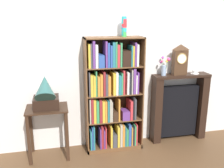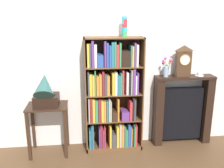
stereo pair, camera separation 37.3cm
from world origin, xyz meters
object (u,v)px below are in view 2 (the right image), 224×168
object	(u,v)px
bookshelf	(112,97)
mantel_clock	(183,61)
fireplace_mantel	(182,110)
side_table_left	(48,118)
teacup_with_saucer	(200,74)
gramophone	(45,91)
flower_vase	(167,68)
cup_stack	(125,27)

from	to	relation	value
bookshelf	mantel_clock	xyz separation A→B (m)	(1.09, 0.05, 0.52)
bookshelf	fireplace_mantel	xyz separation A→B (m)	(1.13, 0.07, -0.28)
side_table_left	teacup_with_saucer	bearing A→B (deg)	2.35
gramophone	bookshelf	bearing A→B (deg)	6.22
bookshelf	flower_vase	distance (m)	0.94
bookshelf	teacup_with_saucer	size ratio (longest dim) A/B	12.98
gramophone	teacup_with_saucer	size ratio (longest dim) A/B	4.14
teacup_with_saucer	cup_stack	bearing A→B (deg)	-178.94
mantel_clock	cup_stack	bearing A→B (deg)	-178.77
side_table_left	teacup_with_saucer	xyz separation A→B (m)	(2.33, 0.10, 0.58)
gramophone	teacup_with_saucer	xyz separation A→B (m)	(2.33, 0.16, 0.15)
bookshelf	teacup_with_saucer	world-z (taller)	bookshelf
bookshelf	fireplace_mantel	bearing A→B (deg)	3.61
cup_stack	flower_vase	xyz separation A→B (m)	(0.66, 0.02, -0.61)
bookshelf	gramophone	size ratio (longest dim) A/B	3.14
bookshelf	mantel_clock	world-z (taller)	bookshelf
fireplace_mantel	flower_vase	size ratio (longest dim) A/B	3.79
cup_stack	gramophone	world-z (taller)	cup_stack
bookshelf	fireplace_mantel	distance (m)	1.17
mantel_clock	flower_vase	distance (m)	0.27
gramophone	flower_vase	size ratio (longest dim) A/B	1.87
teacup_with_saucer	side_table_left	bearing A→B (deg)	-177.65
mantel_clock	fireplace_mantel	bearing A→B (deg)	23.24
bookshelf	teacup_with_saucer	distance (m)	1.40
mantel_clock	teacup_with_saucer	distance (m)	0.35
gramophone	fireplace_mantel	size ratio (longest dim) A/B	0.49
fireplace_mantel	side_table_left	bearing A→B (deg)	-176.90
cup_stack	gramophone	distance (m)	1.44
cup_stack	flower_vase	size ratio (longest dim) A/B	0.96
side_table_left	fireplace_mantel	world-z (taller)	fireplace_mantel
cup_stack	mantel_clock	world-z (taller)	cup_stack
teacup_with_saucer	fireplace_mantel	bearing A→B (deg)	175.52
cup_stack	teacup_with_saucer	world-z (taller)	cup_stack
cup_stack	side_table_left	distance (m)	1.74
gramophone	mantel_clock	world-z (taller)	mantel_clock
gramophone	cup_stack	bearing A→B (deg)	6.83
bookshelf	teacup_with_saucer	xyz separation A→B (m)	(1.36, 0.05, 0.31)
fireplace_mantel	flower_vase	world-z (taller)	flower_vase
side_table_left	mantel_clock	distance (m)	2.20
side_table_left	fireplace_mantel	size ratio (longest dim) A/B	0.68
fireplace_mantel	teacup_with_saucer	xyz separation A→B (m)	(0.23, -0.02, 0.59)
bookshelf	cup_stack	xyz separation A→B (m)	(0.18, 0.03, 1.03)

